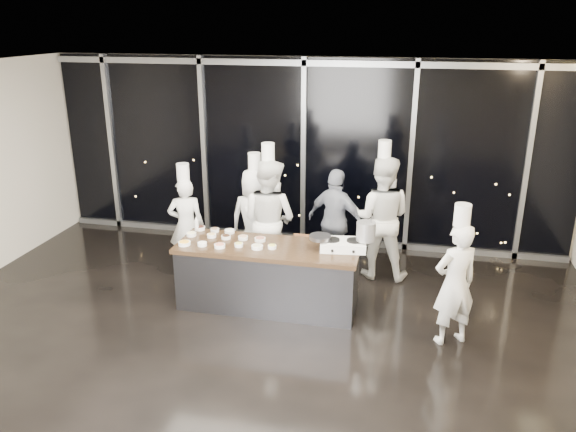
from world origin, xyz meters
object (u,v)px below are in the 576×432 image
at_px(chef_left, 256,219).
at_px(chef_right, 381,217).
at_px(chef_center, 269,219).
at_px(chef_side, 455,282).
at_px(stove, 343,245).
at_px(stock_pot, 366,231).
at_px(frying_pan, 319,237).
at_px(guest, 336,221).
at_px(demo_counter, 268,276).
at_px(chef_far_left, 186,224).

height_order(chef_left, chef_right, chef_right).
relative_size(chef_center, chef_side, 1.18).
relative_size(stove, stock_pot, 2.52).
xyz_separation_m(frying_pan, guest, (0.04, 1.31, -0.24)).
xyz_separation_m(stove, chef_center, (-1.22, 0.81, -0.02)).
height_order(demo_counter, guest, guest).
bearing_deg(chef_far_left, chef_side, 143.26).
xyz_separation_m(stock_pot, chef_center, (-1.50, 0.77, -0.22)).
bearing_deg(chef_left, frying_pan, 141.00).
distance_m(frying_pan, chef_center, 1.26).
bearing_deg(chef_far_left, demo_counter, 131.49).
bearing_deg(chef_left, stock_pot, 154.27).
xyz_separation_m(stock_pot, chef_side, (1.12, -0.53, -0.36)).
bearing_deg(chef_side, guest, -76.49).
bearing_deg(stove, guest, 95.20).
bearing_deg(stock_pot, chef_center, 152.74).
bearing_deg(demo_counter, stove, 5.53).
bearing_deg(frying_pan, stove, 2.88).
xyz_separation_m(stove, chef_left, (-1.49, 1.04, -0.12)).
bearing_deg(stock_pot, chef_left, 150.45).
distance_m(stove, chef_side, 1.51).
bearing_deg(frying_pan, chef_right, 53.88).
height_order(stock_pot, chef_left, chef_left).
distance_m(demo_counter, stock_pot, 1.48).
bearing_deg(chef_side, chef_center, -56.55).
bearing_deg(chef_center, demo_counter, 123.90).
bearing_deg(stock_pot, chef_far_left, 165.34).
bearing_deg(chef_far_left, stock_pot, 146.44).
distance_m(demo_counter, chef_far_left, 1.79).
height_order(chef_right, chef_side, chef_right).
height_order(chef_far_left, chef_left, chef_left).
bearing_deg(stock_pot, chef_side, -25.29).
height_order(stock_pot, chef_right, chef_right).
height_order(chef_center, chef_side, chef_center).
xyz_separation_m(demo_counter, chef_center, (-0.22, 0.91, 0.49)).
bearing_deg(chef_center, chef_right, -144.97).
bearing_deg(chef_left, demo_counter, 117.04).
bearing_deg(chef_right, chef_side, 121.71).
height_order(frying_pan, chef_left, chef_left).
height_order(frying_pan, guest, guest).
bearing_deg(chef_right, frying_pan, 62.30).
height_order(demo_counter, chef_right, chef_right).
distance_m(frying_pan, chef_side, 1.80).
bearing_deg(stove, chef_center, 139.70).
height_order(chef_left, chef_center, chef_center).
bearing_deg(chef_side, stove, -49.51).
bearing_deg(stove, chef_right, 64.66).
bearing_deg(guest, chef_center, 47.82).
bearing_deg(chef_center, chef_far_left, 22.21).
relative_size(stock_pot, chef_center, 0.12).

